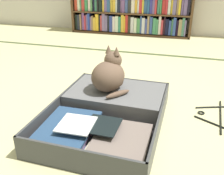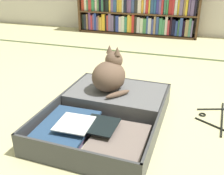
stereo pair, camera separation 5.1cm
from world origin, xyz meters
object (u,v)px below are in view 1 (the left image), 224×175
at_px(open_suitcase, 109,111).
at_px(black_cat, 110,75).
at_px(bookshelf, 129,4).
at_px(clothes_hanger, 214,115).

relative_size(open_suitcase, black_cat, 2.91).
xyz_separation_m(bookshelf, black_cat, (0.35, -2.09, -0.18)).
relative_size(bookshelf, open_suitcase, 1.98).
bearing_deg(black_cat, open_suitcase, -74.99).
height_order(bookshelf, clothes_hanger, bookshelf).
xyz_separation_m(open_suitcase, black_cat, (-0.04, 0.14, 0.17)).
height_order(black_cat, clothes_hanger, black_cat).
distance_m(black_cat, clothes_hanger, 0.68).
distance_m(bookshelf, open_suitcase, 2.29).
bearing_deg(bookshelf, black_cat, -80.49).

